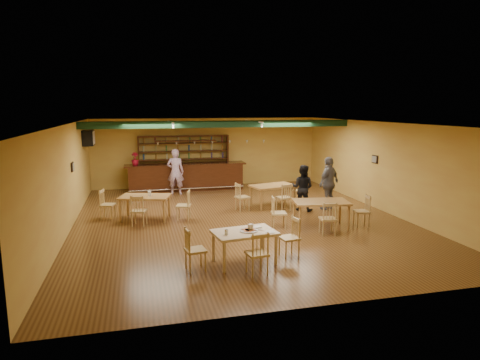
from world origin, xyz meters
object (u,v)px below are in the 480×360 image
object	(u,v)px
near_table	(244,247)
dining_table_a	(145,208)
patron_bar	(175,172)
patron_right_a	(303,188)
dining_table_d	(321,214)
bar_counter	(186,177)
dining_table_b	(273,196)

from	to	relation	value
near_table	dining_table_a	bearing A→B (deg)	107.54
patron_bar	patron_right_a	bearing A→B (deg)	149.94
patron_right_a	near_table	bearing A→B (deg)	91.36
dining_table_d	patron_bar	size ratio (longest dim) A/B	0.85
bar_counter	dining_table_b	world-z (taller)	bar_counter
dining_table_b	dining_table_d	world-z (taller)	dining_table_d
dining_table_a	dining_table_d	world-z (taller)	dining_table_d
dining_table_a	patron_bar	bearing A→B (deg)	86.86
dining_table_b	patron_right_a	distance (m)	1.20
bar_counter	patron_bar	size ratio (longest dim) A/B	2.72
patron_right_a	patron_bar	bearing A→B (deg)	-5.32
bar_counter	near_table	bearing A→B (deg)	-88.06
dining_table_d	dining_table_b	bearing A→B (deg)	109.72
near_table	patron_bar	bearing A→B (deg)	87.75
dining_table_d	near_table	xyz separation A→B (m)	(-2.88, -2.23, -0.02)
dining_table_d	dining_table_a	bearing A→B (deg)	165.91
near_table	dining_table_d	bearing A→B (deg)	29.71
dining_table_b	patron_right_a	bearing A→B (deg)	-58.62
patron_bar	bar_counter	bearing A→B (deg)	-109.17
dining_table_a	dining_table_d	size ratio (longest dim) A/B	0.96
dining_table_a	near_table	distance (m)	4.84
dining_table_a	patron_right_a	xyz separation A→B (m)	(5.23, -0.07, 0.41)
bar_counter	dining_table_b	xyz separation A→B (m)	(2.64, -3.70, -0.18)
bar_counter	patron_right_a	size ratio (longest dim) A/B	3.22
dining_table_b	dining_table_d	size ratio (longest dim) A/B	0.97
dining_table_d	near_table	size ratio (longest dim) A/B	1.14
dining_table_d	patron_right_a	bearing A→B (deg)	91.81
bar_counter	dining_table_a	world-z (taller)	bar_counter
dining_table_b	patron_right_a	world-z (taller)	patron_right_a
dining_table_a	patron_bar	distance (m)	3.87
dining_table_b	patron_bar	xyz separation A→B (m)	(-3.16, 2.88, 0.55)
patron_right_a	bar_counter	bearing A→B (deg)	-15.03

